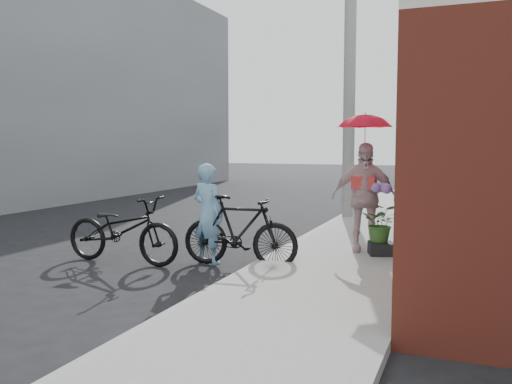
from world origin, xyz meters
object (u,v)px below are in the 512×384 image
Objects in this scene: utility_pole at (350,74)px; planter at (381,249)px; bike_left at (122,230)px; bike_right at (240,231)px; officer at (208,213)px; kimono_woman at (364,197)px.

utility_pole is 18.85× the size of planter.
bike_left is 1.85m from bike_right.
officer is 1.36m from bike_left.
bike_left is at bearing -166.18° from kimono_woman.
kimono_woman is at bearing -56.22° from bike_right.
bike_right is at bearing -150.76° from planter.
planter is at bearing -67.21° from bike_left.
officer is 2.53m from kimono_woman.
bike_right is at bearing -95.30° from utility_pole.
kimono_woman is (1.62, 1.31, 0.46)m from bike_right.
utility_pole reaches higher than bike_right.
officer is 0.78× the size of bike_left.
utility_pole is at bearing -21.09° from bike_left.
kimono_woman is (1.12, -4.07, -2.50)m from utility_pole.
planter is at bearing -48.37° from kimono_woman.
planter is (1.95, 1.09, -0.33)m from bike_right.
kimono_woman reaches higher than officer.
bike_right is 4.87× the size of planter.
officer is at bearing -163.20° from kimono_woman.
utility_pole is 5.60m from planter.
utility_pole is at bearing -10.47° from bike_right.
kimono_woman is 0.87m from planter.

